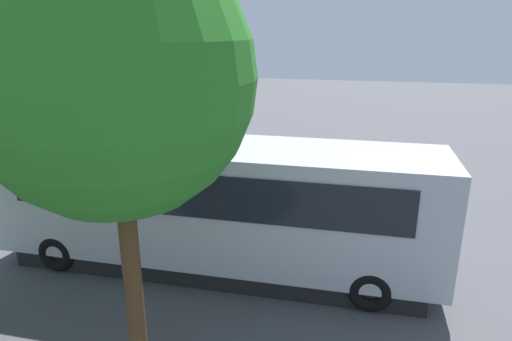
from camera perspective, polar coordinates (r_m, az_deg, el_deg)
ground_plane at (r=15.57m, az=0.31°, el=-4.73°), size 80.00×80.00×0.00m
tour_bus at (r=11.35m, az=-5.27°, el=-4.62°), size 11.00×2.59×3.25m
spectator_far_left at (r=13.64m, az=3.74°, el=-3.46°), size 0.58×0.38×1.72m
spectator_left at (r=14.15m, az=0.56°, el=-2.32°), size 0.58×0.38×1.82m
spectator_centre at (r=14.26m, az=-2.57°, el=-2.61°), size 0.57×0.38×1.68m
parked_motorcycle_silver at (r=13.33m, az=2.22°, el=-6.49°), size 2.05×0.58×0.99m
stunt_motorcycle at (r=18.78m, az=-0.99°, el=2.40°), size 1.86×1.21×1.62m
traffic_cone at (r=18.33m, az=5.03°, el=-0.27°), size 0.34×0.34×0.63m
tree_centre at (r=7.23m, az=-17.83°, el=13.64°), size 4.37×4.37×8.05m
bay_line_a at (r=15.43m, az=13.37°, el=-5.43°), size 0.29×4.75×0.01m
bay_line_b at (r=15.58m, az=3.94°, el=-4.74°), size 0.26×4.02×0.01m
bay_line_c at (r=16.14m, az=-5.06°, el=-3.96°), size 0.29×4.66×0.01m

